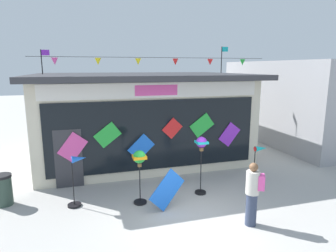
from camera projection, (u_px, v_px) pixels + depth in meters
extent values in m
plane|color=#ADAAA5|center=(190.00, 218.00, 7.95)|extent=(80.00, 80.00, 0.00)
cube|color=beige|center=(140.00, 117.00, 13.35)|extent=(8.46, 5.98, 3.54)
cube|color=#333338|center=(141.00, 76.00, 12.62)|extent=(8.86, 6.73, 0.20)
cube|color=white|center=(156.00, 90.00, 10.21)|extent=(7.79, 0.08, 0.52)
cube|color=#EA4CA3|center=(156.00, 90.00, 10.18)|extent=(1.52, 0.04, 0.37)
cube|color=black|center=(156.00, 135.00, 10.53)|extent=(7.62, 0.06, 2.53)
cube|color=#333338|center=(69.00, 159.00, 9.81)|extent=(0.90, 0.07, 2.00)
cube|color=#EA4CA3|center=(73.00, 147.00, 9.72)|extent=(1.01, 0.03, 1.06)
cube|color=green|center=(108.00, 135.00, 9.97)|extent=(0.96, 0.03, 0.91)
cube|color=blue|center=(141.00, 147.00, 10.40)|extent=(1.00, 0.03, 0.99)
cube|color=red|center=(172.00, 128.00, 10.59)|extent=(0.79, 0.03, 0.79)
cube|color=green|center=(202.00, 125.00, 10.90)|extent=(1.00, 0.03, 0.94)
cube|color=purple|center=(229.00, 134.00, 11.31)|extent=(0.92, 0.03, 0.97)
cylinder|color=black|center=(157.00, 58.00, 9.84)|extent=(8.12, 0.01, 0.01)
cone|color=#EA4CA3|center=(55.00, 61.00, 8.97)|extent=(0.20, 0.20, 0.22)
cone|color=yellow|center=(98.00, 61.00, 9.33)|extent=(0.20, 0.20, 0.22)
cone|color=yellow|center=(138.00, 62.00, 9.69)|extent=(0.20, 0.20, 0.22)
cone|color=red|center=(175.00, 62.00, 10.05)|extent=(0.20, 0.20, 0.22)
cone|color=red|center=(210.00, 62.00, 10.40)|extent=(0.20, 0.20, 0.22)
cone|color=green|center=(242.00, 62.00, 10.76)|extent=(0.20, 0.20, 0.22)
cylinder|color=black|center=(42.00, 62.00, 11.76)|extent=(0.04, 0.04, 0.97)
cube|color=purple|center=(45.00, 53.00, 11.73)|extent=(0.32, 0.02, 0.22)
cylinder|color=black|center=(221.00, 60.00, 13.94)|extent=(0.04, 0.04, 1.23)
cube|color=#19B7BC|center=(225.00, 49.00, 13.88)|extent=(0.32, 0.02, 0.22)
cylinder|color=black|center=(75.00, 205.00, 8.61)|extent=(0.39, 0.39, 0.06)
cylinder|color=black|center=(73.00, 183.00, 8.48)|extent=(0.03, 0.03, 1.44)
cone|color=blue|center=(79.00, 159.00, 8.39)|extent=(0.45, 0.30, 0.21)
cylinder|color=#EA4CA3|center=(71.00, 159.00, 8.33)|extent=(0.03, 0.16, 0.16)
cylinder|color=black|center=(140.00, 202.00, 8.80)|extent=(0.39, 0.39, 0.06)
cylinder|color=black|center=(140.00, 183.00, 8.68)|extent=(0.03, 0.03, 1.26)
sphere|color=green|center=(139.00, 157.00, 8.52)|extent=(0.38, 0.38, 0.38)
cube|color=orange|center=(139.00, 157.00, 8.52)|extent=(0.39, 0.39, 0.08)
cube|color=brown|center=(140.00, 165.00, 8.57)|extent=(0.10, 0.10, 0.10)
cylinder|color=black|center=(200.00, 192.00, 9.48)|extent=(0.36, 0.36, 0.06)
cylinder|color=black|center=(201.00, 171.00, 9.34)|extent=(0.03, 0.03, 1.54)
sphere|color=purple|center=(202.00, 142.00, 9.15)|extent=(0.34, 0.34, 0.34)
cube|color=#19B7BC|center=(202.00, 142.00, 9.15)|extent=(0.35, 0.35, 0.08)
cube|color=brown|center=(201.00, 149.00, 9.20)|extent=(0.10, 0.10, 0.10)
cylinder|color=black|center=(253.00, 188.00, 9.86)|extent=(0.32, 0.32, 0.06)
cylinder|color=black|center=(254.00, 169.00, 9.73)|extent=(0.03, 0.03, 1.38)
cone|color=#19B7BC|center=(261.00, 148.00, 9.65)|extent=(0.43, 0.19, 0.19)
cylinder|color=red|center=(255.00, 149.00, 9.59)|extent=(0.03, 0.16, 0.16)
cylinder|color=#333D56|center=(251.00, 209.00, 7.51)|extent=(0.28, 0.28, 0.86)
cylinder|color=beige|center=(253.00, 183.00, 7.37)|extent=(0.34, 0.34, 0.60)
sphere|color=brown|center=(254.00, 167.00, 7.29)|extent=(0.22, 0.22, 0.22)
cube|color=#EA4CA3|center=(261.00, 182.00, 7.32)|extent=(0.26, 0.30, 0.38)
cylinder|color=#2D4238|center=(3.00, 191.00, 8.61)|extent=(0.48, 0.48, 0.86)
cylinder|color=black|center=(2.00, 176.00, 8.52)|extent=(0.52, 0.52, 0.08)
cube|color=blue|center=(167.00, 190.00, 8.35)|extent=(1.15, 0.34, 1.15)
cube|color=#99999E|center=(318.00, 101.00, 16.42)|extent=(7.22, 8.40, 4.33)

